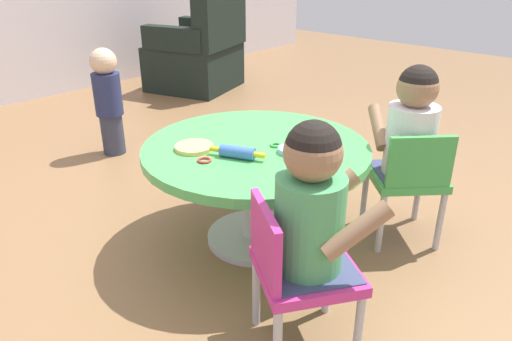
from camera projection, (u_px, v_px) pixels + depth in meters
ground_plane at (256, 239)px, 2.21m from camera, size 10.00×10.00×0.00m
craft_table at (256, 167)px, 2.06m from camera, size 0.95×0.95×0.46m
child_chair_left at (296, 270)px, 1.50m from camera, size 0.42×0.42×0.54m
seated_child_left at (312, 204)px, 1.41m from camera, size 0.44×0.41×0.51m
child_chair_right at (408, 178)px, 2.09m from camera, size 0.42×0.42×0.54m
seated_child_right at (412, 126)px, 2.03m from camera, size 0.43×0.44×0.51m
armchair_dark at (198, 55)px, 4.44m from camera, size 0.89×0.90×0.85m
toddler_standing at (108, 99)px, 2.99m from camera, size 0.17×0.17×0.67m
rolling_pin at (237, 152)px, 1.89m from camera, size 0.11×0.22×0.05m
craft_scissors at (326, 179)px, 1.72m from camera, size 0.08×0.14×0.01m
playdough_blob_0 at (194, 147)px, 1.98m from camera, size 0.16×0.16×0.02m
playdough_blob_1 at (292, 150)px, 1.94m from camera, size 0.11×0.11×0.02m
cookie_cutter_0 at (204, 160)px, 1.87m from camera, size 0.06×0.06×0.01m
cookie_cutter_1 at (276, 145)px, 2.01m from camera, size 0.05×0.05×0.01m
cookie_cutter_2 at (306, 135)px, 2.12m from camera, size 0.06×0.06×0.01m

